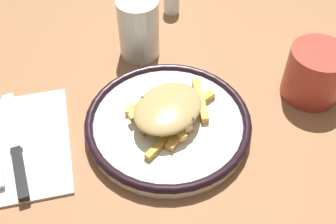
{
  "coord_description": "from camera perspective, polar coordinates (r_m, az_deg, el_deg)",
  "views": [
    {
      "loc": [
        -0.11,
        -0.39,
        0.49
      ],
      "look_at": [
        0.0,
        0.0,
        0.04
      ],
      "focal_mm": 43.87,
      "sensor_mm": 36.0,
      "label": 1
    }
  ],
  "objects": [
    {
      "name": "napkin",
      "position": [
        0.66,
        -20.34,
        -4.23
      ],
      "size": [
        0.17,
        0.21,
        0.01
      ],
      "primitive_type": "cube",
      "rotation": [
        0.0,
        0.0,
        -0.04
      ],
      "color": "silver",
      "rests_on": "ground_plane"
    },
    {
      "name": "ground_plane",
      "position": [
        0.64,
        -0.0,
        -2.38
      ],
      "size": [
        2.6,
        2.6,
        0.0
      ],
      "primitive_type": "plane",
      "color": "#976642"
    },
    {
      "name": "fries_heap",
      "position": [
        0.61,
        0.18,
        0.38
      ],
      "size": [
        0.16,
        0.14,
        0.04
      ],
      "color": "gold",
      "rests_on": "plate"
    },
    {
      "name": "knife",
      "position": [
        0.64,
        -20.32,
        -5.06
      ],
      "size": [
        0.04,
        0.21,
        0.01
      ],
      "color": "black",
      "rests_on": "napkin"
    },
    {
      "name": "plate",
      "position": [
        0.63,
        -0.0,
        -1.57
      ],
      "size": [
        0.25,
        0.25,
        0.03
      ],
      "color": "white",
      "rests_on": "ground_plane"
    },
    {
      "name": "water_glass",
      "position": [
        0.74,
        -4.08,
        11.58
      ],
      "size": [
        0.07,
        0.07,
        0.11
      ],
      "primitive_type": "cylinder",
      "color": "silver",
      "rests_on": "ground_plane"
    },
    {
      "name": "coffee_mug",
      "position": [
        0.71,
        19.79,
        5.11
      ],
      "size": [
        0.12,
        0.09,
        0.09
      ],
      "color": "#B64133",
      "rests_on": "ground_plane"
    }
  ]
}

